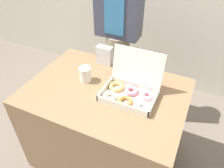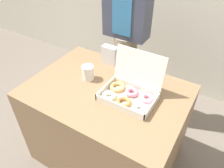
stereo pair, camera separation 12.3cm
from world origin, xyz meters
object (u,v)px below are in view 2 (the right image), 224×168
object	(u,v)px
person_customer	(126,29)
donut_box	(129,92)
napkin_holder	(110,55)
coffee_cup	(88,73)

from	to	relation	value
person_customer	donut_box	bearing A→B (deg)	-59.51
napkin_holder	person_customer	world-z (taller)	person_customer
person_customer	coffee_cup	bearing A→B (deg)	-92.75
donut_box	coffee_cup	xyz separation A→B (m)	(-0.35, 0.03, 0.01)
napkin_holder	person_customer	xyz separation A→B (m)	(0.00, 0.26, 0.12)
donut_box	coffee_cup	bearing A→B (deg)	175.66
donut_box	napkin_holder	bearing A→B (deg)	138.38
donut_box	coffee_cup	distance (m)	0.35
donut_box	napkin_holder	xyz separation A→B (m)	(-0.33, 0.29, 0.03)
person_customer	napkin_holder	bearing A→B (deg)	-90.57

